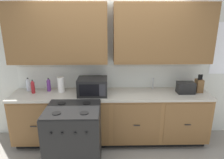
# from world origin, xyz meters

# --- Properties ---
(ground_plane) EXTENTS (8.24, 8.24, 0.00)m
(ground_plane) POSITION_xyz_m (0.00, 0.00, 0.00)
(ground_plane) COLOR gray
(wall_unit) EXTENTS (4.49, 0.40, 2.46)m
(wall_unit) POSITION_xyz_m (0.00, 0.50, 1.66)
(wall_unit) COLOR silver
(wall_unit) RESTS_ON ground_plane
(counter_run) EXTENTS (3.32, 0.64, 0.92)m
(counter_run) POSITION_xyz_m (0.00, 0.30, 0.47)
(counter_run) COLOR black
(counter_run) RESTS_ON ground_plane
(stove_range) EXTENTS (0.76, 0.68, 0.95)m
(stove_range) POSITION_xyz_m (-0.54, -0.33, 0.47)
(stove_range) COLOR black
(stove_range) RESTS_ON ground_plane
(microwave) EXTENTS (0.48, 0.37, 0.28)m
(microwave) POSITION_xyz_m (-0.30, 0.24, 1.06)
(microwave) COLOR black
(microwave) RESTS_ON counter_run
(toaster) EXTENTS (0.28, 0.18, 0.19)m
(toaster) POSITION_xyz_m (1.26, 0.28, 1.01)
(toaster) COLOR black
(toaster) RESTS_ON counter_run
(knife_block) EXTENTS (0.11, 0.14, 0.31)m
(knife_block) POSITION_xyz_m (1.50, 0.34, 1.03)
(knife_block) COLOR brown
(knife_block) RESTS_ON counter_run
(sink_faucet) EXTENTS (0.02, 0.02, 0.20)m
(sink_faucet) POSITION_xyz_m (0.75, 0.51, 1.02)
(sink_faucet) COLOR #B2B5BA
(sink_faucet) RESTS_ON counter_run
(paper_towel_roll) EXTENTS (0.12, 0.12, 0.26)m
(paper_towel_roll) POSITION_xyz_m (-0.85, 0.39, 1.05)
(paper_towel_roll) COLOR white
(paper_towel_roll) RESTS_ON counter_run
(bottle_clear) EXTENTS (0.07, 0.07, 0.23)m
(bottle_clear) POSITION_xyz_m (-1.43, 0.46, 1.03)
(bottle_clear) COLOR silver
(bottle_clear) RESTS_ON counter_run
(bottle_violet) EXTENTS (0.07, 0.07, 0.23)m
(bottle_violet) POSITION_xyz_m (-1.07, 0.44, 1.03)
(bottle_violet) COLOR #663384
(bottle_violet) RESTS_ON counter_run
(bottle_red) EXTENTS (0.06, 0.06, 0.23)m
(bottle_red) POSITION_xyz_m (-1.30, 0.33, 1.03)
(bottle_red) COLOR maroon
(bottle_red) RESTS_ON counter_run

